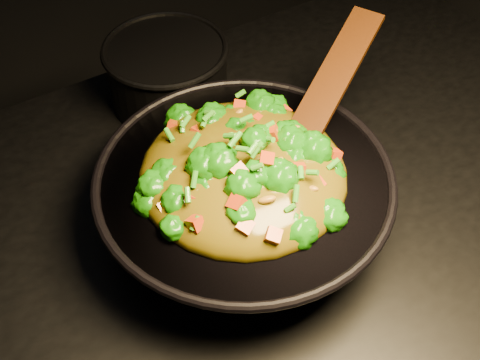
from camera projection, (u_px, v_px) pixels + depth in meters
stovetop at (280, 350)px, 1.22m from camera, size 1.20×0.90×0.90m
wok at (244, 203)px, 0.83m from camera, size 0.50×0.50×0.11m
stir_fry at (243, 152)px, 0.75m from camera, size 0.29×0.29×0.09m
spatula at (322, 100)px, 0.81m from camera, size 0.28×0.17×0.12m
back_pot at (168, 74)px, 1.01m from camera, size 0.26×0.26×0.11m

